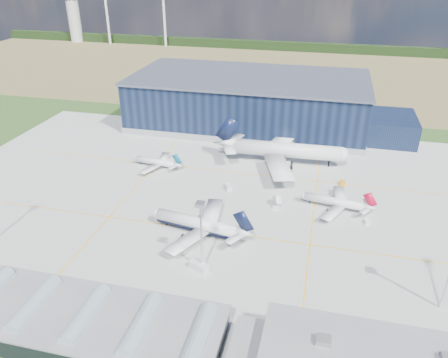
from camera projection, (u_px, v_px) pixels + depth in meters
ground at (199, 213)px, 156.27m from camera, size 600.00×600.00×0.00m
apron at (206, 199)px, 164.88m from camera, size 220.00×160.00×0.08m
farmland at (278, 70)px, 345.94m from camera, size 600.00×220.00×0.01m
treeline at (289, 46)px, 413.07m from camera, size 600.00×8.00×8.00m
horizon_dressing at (98, 8)px, 434.22m from camera, size 440.20×18.00×70.00m
hangar at (254, 103)px, 232.06m from camera, size 145.00×62.00×26.10m
glass_concourse at (101, 326)px, 104.18m from camera, size 78.00×23.00×8.60m
light_mast_center at (201, 226)px, 121.19m from camera, size 2.60×2.60×23.00m
airliner_navy at (197, 217)px, 142.49m from camera, size 42.71×42.05×12.12m
airliner_red at (335, 198)px, 157.10m from camera, size 31.80×31.31×9.03m
airliner_widebody at (287, 143)px, 188.91m from camera, size 61.66×60.41×19.43m
airliner_regional at (155, 159)px, 187.94m from camera, size 26.81×26.36×7.82m
gse_van_a at (199, 267)px, 127.62m from camera, size 6.59×5.16×2.64m
gse_cart_a at (367, 222)px, 150.07m from camera, size 2.42×3.14×1.22m
gse_van_b at (228, 187)px, 171.57m from camera, size 3.81×4.81×2.01m
gse_tug_c at (343, 183)px, 174.99m from camera, size 2.34×3.52×1.48m
gse_cart_b at (169, 162)px, 192.91m from camera, size 3.58×2.57×1.46m
airstair at (277, 202)px, 160.29m from camera, size 3.49×4.89×2.91m
car_a at (342, 320)px, 110.03m from camera, size 3.60×2.60×1.14m
car_b at (414, 354)px, 100.79m from camera, size 3.60×1.64×1.15m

